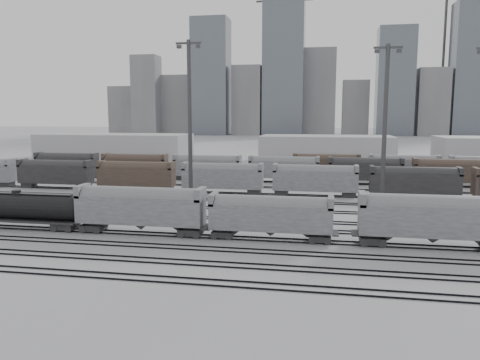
% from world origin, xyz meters
% --- Properties ---
extents(ground, '(900.00, 900.00, 0.00)m').
position_xyz_m(ground, '(0.00, 0.00, 0.00)').
color(ground, silver).
rests_on(ground, ground).
extents(tracks, '(220.00, 71.50, 0.16)m').
position_xyz_m(tracks, '(0.00, 17.50, 0.08)').
color(tracks, black).
rests_on(tracks, ground).
extents(tank_car_b, '(19.24, 3.21, 4.76)m').
position_xyz_m(tank_car_b, '(-29.29, 1.00, 2.75)').
color(tank_car_b, black).
rests_on(tank_car_b, ground).
extents(hopper_car_a, '(15.97, 3.17, 5.71)m').
position_xyz_m(hopper_car_a, '(-12.47, 1.00, 3.53)').
color(hopper_car_a, black).
rests_on(hopper_car_a, ground).
extents(hopper_car_b, '(14.39, 2.86, 5.15)m').
position_xyz_m(hopper_car_b, '(3.57, 1.00, 3.18)').
color(hopper_car_b, black).
rests_on(hopper_car_b, ground).
extents(hopper_car_c, '(16.19, 3.22, 5.79)m').
position_xyz_m(hopper_car_c, '(21.57, 1.00, 3.58)').
color(hopper_car_c, black).
rests_on(hopper_car_c, ground).
extents(light_mast_b, '(4.22, 0.67, 26.35)m').
position_xyz_m(light_mast_b, '(-12.13, 21.74, 13.98)').
color(light_mast_b, '#38383A').
rests_on(light_mast_b, ground).
extents(light_mast_c, '(3.87, 0.62, 24.17)m').
position_xyz_m(light_mast_c, '(17.77, 16.24, 12.82)').
color(light_mast_c, '#38383A').
rests_on(light_mast_c, ground).
extents(bg_string_near, '(151.00, 3.00, 5.60)m').
position_xyz_m(bg_string_near, '(8.00, 32.00, 2.80)').
color(bg_string_near, gray).
rests_on(bg_string_near, ground).
extents(bg_string_mid, '(151.00, 3.00, 5.60)m').
position_xyz_m(bg_string_mid, '(18.00, 48.00, 2.80)').
color(bg_string_mid, black).
rests_on(bg_string_mid, ground).
extents(bg_string_far, '(66.00, 3.00, 5.60)m').
position_xyz_m(bg_string_far, '(35.50, 56.00, 2.80)').
color(bg_string_far, '#4C3B30').
rests_on(bg_string_far, ground).
extents(warehouse_left, '(50.00, 18.00, 8.00)m').
position_xyz_m(warehouse_left, '(-60.00, 95.00, 4.00)').
color(warehouse_left, '#AFAFB1').
rests_on(warehouse_left, ground).
extents(warehouse_mid, '(40.00, 18.00, 8.00)m').
position_xyz_m(warehouse_mid, '(10.00, 95.00, 4.00)').
color(warehouse_mid, '#AFAFB1').
rests_on(warehouse_mid, ground).
extents(skyline, '(316.00, 22.40, 95.00)m').
position_xyz_m(skyline, '(10.84, 280.00, 34.73)').
color(skyline, gray).
rests_on(skyline, ground).
extents(crane_left, '(42.00, 1.80, 100.00)m').
position_xyz_m(crane_left, '(-28.74, 305.00, 57.39)').
color(crane_left, '#38383A').
rests_on(crane_left, ground).
extents(crane_right, '(42.00, 1.80, 100.00)m').
position_xyz_m(crane_right, '(91.26, 305.00, 57.39)').
color(crane_right, '#38383A').
rests_on(crane_right, ground).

